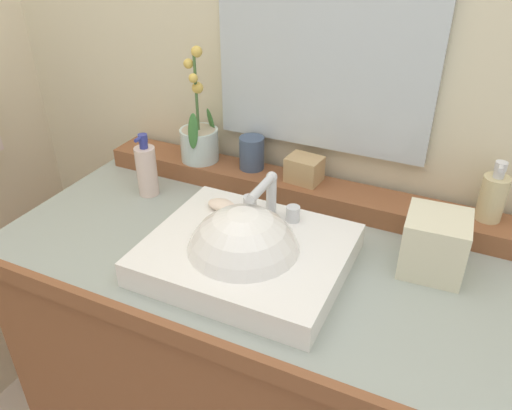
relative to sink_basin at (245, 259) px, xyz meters
name	(u,v)px	position (x,y,z in m)	size (l,w,h in m)	color
vanity_cabinet	(258,370)	(-0.01, 0.09, -0.45)	(1.21, 0.63, 0.86)	brown
back_ledge	(297,189)	(-0.01, 0.33, 0.00)	(1.14, 0.11, 0.05)	brown
sink_basin	(245,259)	(0.00, 0.00, 0.00)	(0.42, 0.36, 0.28)	white
soap_bar	(222,205)	(-0.12, 0.11, 0.05)	(0.07, 0.04, 0.02)	beige
potted_plant	(199,138)	(-0.31, 0.33, 0.09)	(0.11, 0.12, 0.32)	silver
soap_dispenser	(493,196)	(0.46, 0.35, 0.09)	(0.06, 0.06, 0.15)	beige
tumbler_cup	(252,153)	(-0.15, 0.35, 0.07)	(0.07, 0.07, 0.09)	#3D4D67
trinket_box	(304,169)	(0.01, 0.34, 0.06)	(0.09, 0.07, 0.07)	tan
lotion_bottle	(147,170)	(-0.38, 0.18, 0.05)	(0.06, 0.06, 0.17)	beige
tissue_box	(435,244)	(0.37, 0.17, 0.04)	(0.13, 0.13, 0.13)	beige
mirror	(325,39)	(0.02, 0.40, 0.38)	(0.56, 0.02, 0.55)	silver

